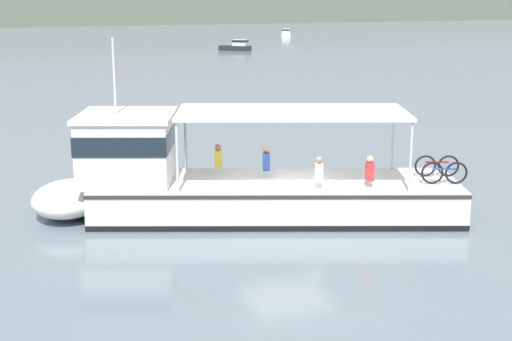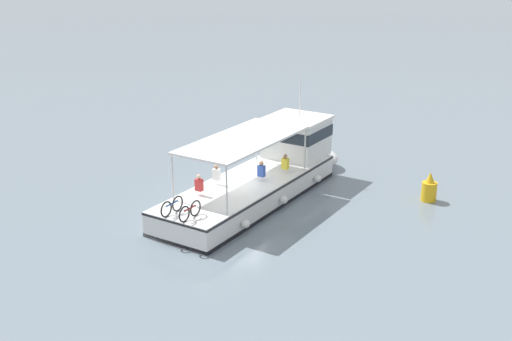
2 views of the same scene
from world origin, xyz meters
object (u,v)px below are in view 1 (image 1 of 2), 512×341
ferry_main (222,183)px  motorboat_outer_anchorage (286,33)px  channel_buoy (151,150)px  motorboat_far_right (237,46)px

ferry_main → motorboat_outer_anchorage: 91.46m
ferry_main → channel_buoy: 7.55m
motorboat_outer_anchorage → motorboat_far_right: same height
motorboat_far_right → channel_buoy: (-22.26, -53.83, 0.02)m
motorboat_outer_anchorage → channel_buoy: channel_buoy is taller
motorboat_outer_anchorage → channel_buoy: size_ratio=2.73×
ferry_main → motorboat_far_right: size_ratio=3.59×
ferry_main → motorboat_far_right: ferry_main is taller
ferry_main → channel_buoy: ferry_main is taller
ferry_main → motorboat_far_right: bearing=70.5°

